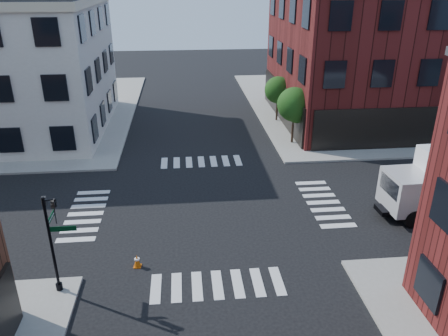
% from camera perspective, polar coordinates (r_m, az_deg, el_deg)
% --- Properties ---
extents(ground, '(120.00, 120.00, 0.00)m').
position_cam_1_polar(ground, '(25.77, -2.19, -5.25)').
color(ground, black).
rests_on(ground, ground).
extents(sidewalk_ne, '(30.00, 30.00, 0.15)m').
position_cam_1_polar(sidewalk_ne, '(50.41, 20.95, 7.97)').
color(sidewalk_ne, gray).
rests_on(sidewalk_ne, ground).
extents(building_ne, '(25.00, 16.00, 12.00)m').
position_cam_1_polar(building_ne, '(44.69, 24.24, 13.43)').
color(building_ne, '#3F110F').
rests_on(building_ne, ground).
extents(tree_near, '(2.69, 2.69, 4.49)m').
position_cam_1_polar(tree_near, '(34.92, 9.25, 7.97)').
color(tree_near, black).
rests_on(tree_near, ground).
extents(tree_far, '(2.43, 2.43, 4.07)m').
position_cam_1_polar(tree_far, '(40.63, 7.13, 9.91)').
color(tree_far, black).
rests_on(tree_far, ground).
extents(signal_pole, '(1.29, 1.24, 4.60)m').
position_cam_1_polar(signal_pole, '(19.33, -21.49, -8.02)').
color(signal_pole, black).
rests_on(signal_pole, ground).
extents(traffic_cone, '(0.39, 0.39, 0.64)m').
position_cam_1_polar(traffic_cone, '(21.22, -11.28, -11.83)').
color(traffic_cone, '#D15A09').
rests_on(traffic_cone, ground).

